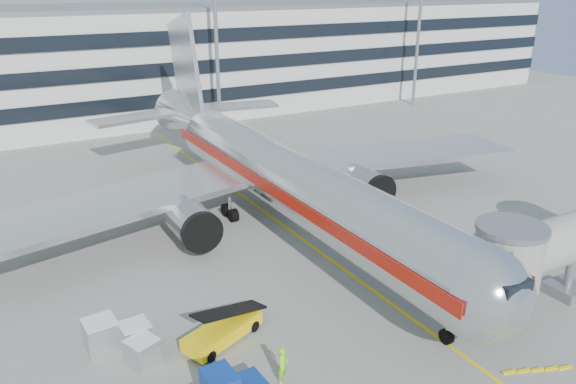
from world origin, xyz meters
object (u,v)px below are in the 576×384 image
cargo_container_front (143,352)px  cargo_container_left (101,335)px  cargo_container_right (135,336)px  ramp_worker (283,365)px  main_jet (276,173)px  belt_loader (223,330)px

cargo_container_front → cargo_container_left: bearing=123.4°
cargo_container_right → ramp_worker: ramp_worker is taller
main_jet → belt_loader: bearing=-128.8°
belt_loader → cargo_container_left: 6.57m
ramp_worker → belt_loader: bearing=72.1°
cargo_container_front → main_jet: bearing=40.9°
belt_loader → cargo_container_left: size_ratio=2.86×
cargo_container_left → ramp_worker: ramp_worker is taller
cargo_container_right → cargo_container_front: size_ratio=0.89×
belt_loader → cargo_container_front: 4.47m
cargo_container_front → belt_loader: bearing=-2.0°
belt_loader → cargo_container_front: belt_loader is taller
main_jet → cargo_container_right: (-15.11, -11.65, -3.42)m
cargo_container_left → main_jet: bearing=32.6°
cargo_container_left → cargo_container_right: 1.87m
belt_loader → cargo_container_right: belt_loader is taller
belt_loader → cargo_container_front: bearing=178.0°
cargo_container_right → cargo_container_front: cargo_container_right is taller
cargo_container_left → ramp_worker: bearing=-44.9°
ramp_worker → cargo_container_right: bearing=99.3°
main_jet → cargo_container_front: size_ratio=27.91×
cargo_container_front → ramp_worker: bearing=-40.4°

